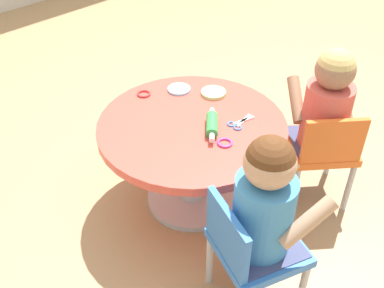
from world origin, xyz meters
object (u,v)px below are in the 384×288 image
craft_table (192,144)px  child_chair_right (321,149)px  child_chair_left (250,248)px  craft_scissors (239,123)px  seated_child_right (328,103)px  rolling_pin (212,124)px  seated_child_left (266,200)px

craft_table → child_chair_right: bearing=-43.7°
child_chair_left → craft_scissors: bearing=45.5°
child_chair_right → craft_scissors: (-0.29, 0.26, 0.16)m
seated_child_right → rolling_pin: 0.52m
child_chair_left → rolling_pin: (0.28, 0.45, 0.18)m
craft_table → seated_child_left: size_ratio=1.64×
child_chair_right → craft_scissors: 0.43m
seated_child_right → craft_scissors: (-0.32, 0.23, -0.07)m
seated_child_left → craft_scissors: seated_child_left is taller
child_chair_right → rolling_pin: size_ratio=2.91×
seated_child_left → seated_child_right: bearing=14.6°
craft_scissors → seated_child_right: bearing=-36.1°
child_chair_left → child_chair_right: size_ratio=1.00×
seated_child_left → seated_child_right: size_ratio=1.00×
rolling_pin → child_chair_right: bearing=-38.4°
child_chair_left → craft_scissors: size_ratio=3.95×
child_chair_left → rolling_pin: size_ratio=2.91×
child_chair_left → child_chair_right: same height
seated_child_left → rolling_pin: size_ratio=2.77×
craft_table → seated_child_right: (0.46, -0.38, 0.19)m
craft_table → rolling_pin: (0.03, -0.09, 0.14)m
child_chair_right → rolling_pin: (-0.40, 0.32, 0.18)m
craft_table → seated_child_right: size_ratio=1.64×
craft_scissors → craft_table: bearing=132.9°
seated_child_left → craft_scissors: bearing=49.4°
craft_table → child_chair_right: size_ratio=1.56×
child_chair_left → child_chair_right: bearing=10.8°
seated_child_left → child_chair_right: (0.65, 0.15, -0.23)m
child_chair_right → seated_child_right: size_ratio=1.05×
craft_table → craft_scissors: 0.24m
child_chair_left → child_chair_right: (0.68, 0.13, 0.00)m
child_chair_right → rolling_pin: child_chair_right is taller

